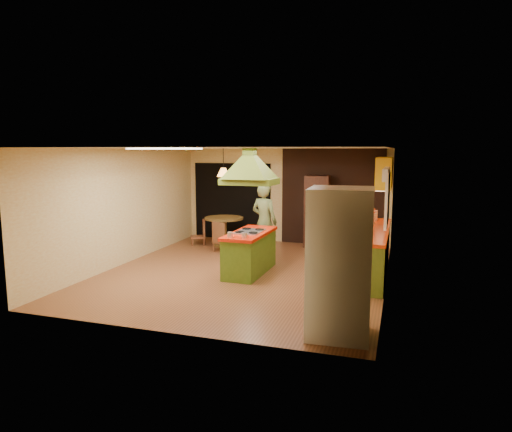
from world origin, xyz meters
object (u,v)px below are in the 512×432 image
(kitchen_island, at_px, (250,252))
(refrigerator, at_px, (340,263))
(wall_oven, at_px, (317,211))
(canister_large, at_px, (374,215))
(man, at_px, (264,222))
(dining_table, at_px, (224,226))

(kitchen_island, height_order, refrigerator, refrigerator)
(wall_oven, relative_size, canister_large, 8.17)
(man, bearing_deg, wall_oven, -99.60)
(wall_oven, distance_m, dining_table, 2.41)
(wall_oven, height_order, canister_large, wall_oven)
(refrigerator, height_order, wall_oven, refrigerator)
(kitchen_island, xyz_separation_m, dining_table, (-1.47, 2.28, 0.10))
(kitchen_island, bearing_deg, man, 93.62)
(man, distance_m, dining_table, 1.83)
(kitchen_island, distance_m, refrigerator, 3.42)
(dining_table, bearing_deg, refrigerator, -53.74)
(dining_table, bearing_deg, man, -37.83)
(man, height_order, refrigerator, refrigerator)
(kitchen_island, relative_size, dining_table, 1.69)
(wall_oven, xyz_separation_m, dining_table, (-2.29, -0.67, -0.39))
(kitchen_island, height_order, dining_table, kitchen_island)
(kitchen_island, bearing_deg, wall_oven, 75.63)
(refrigerator, distance_m, dining_table, 6.10)
(kitchen_island, xyz_separation_m, wall_oven, (0.82, 2.95, 0.48))
(man, xyz_separation_m, canister_large, (2.35, 0.58, 0.17))
(man, bearing_deg, canister_large, -149.44)
(dining_table, distance_m, canister_large, 3.84)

